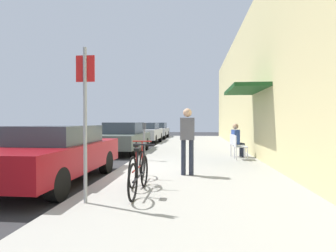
# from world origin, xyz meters

# --- Properties ---
(ground_plane) EXTENTS (60.00, 60.00, 0.00)m
(ground_plane) POSITION_xyz_m (0.00, 0.00, 0.00)
(ground_plane) COLOR #2D2D30
(sidewalk_slab) EXTENTS (4.50, 32.00, 0.12)m
(sidewalk_slab) POSITION_xyz_m (2.25, 2.00, 0.06)
(sidewalk_slab) COLOR #9E9B93
(sidewalk_slab) RESTS_ON ground_plane
(building_facade) EXTENTS (1.40, 32.00, 6.23)m
(building_facade) POSITION_xyz_m (4.65, 2.00, 3.11)
(building_facade) COLOR beige
(building_facade) RESTS_ON ground_plane
(parked_car_0) EXTENTS (1.80, 4.40, 1.38)m
(parked_car_0) POSITION_xyz_m (-1.10, -1.38, 0.73)
(parked_car_0) COLOR maroon
(parked_car_0) RESTS_ON ground_plane
(parked_car_1) EXTENTS (1.80, 4.40, 1.44)m
(parked_car_1) POSITION_xyz_m (-1.10, 4.83, 0.74)
(parked_car_1) COLOR #47514C
(parked_car_1) RESTS_ON ground_plane
(parked_car_2) EXTENTS (1.80, 4.40, 1.40)m
(parked_car_2) POSITION_xyz_m (-1.10, 10.67, 0.73)
(parked_car_2) COLOR #B7B7BC
(parked_car_2) RESTS_ON ground_plane
(parked_car_3) EXTENTS (1.80, 4.40, 1.39)m
(parked_car_3) POSITION_xyz_m (-1.10, 16.11, 0.72)
(parked_car_3) COLOR #B7B7BC
(parked_car_3) RESTS_ON ground_plane
(parking_meter) EXTENTS (0.12, 0.10, 1.32)m
(parking_meter) POSITION_xyz_m (0.45, 1.81, 0.89)
(parking_meter) COLOR slate
(parking_meter) RESTS_ON sidewalk_slab
(street_sign) EXTENTS (0.32, 0.06, 2.60)m
(street_sign) POSITION_xyz_m (0.40, -3.17, 1.64)
(street_sign) COLOR gray
(street_sign) RESTS_ON sidewalk_slab
(bicycle_0) EXTENTS (0.46, 1.71, 0.90)m
(bicycle_0) POSITION_xyz_m (1.18, -2.51, 0.48)
(bicycle_0) COLOR black
(bicycle_0) RESTS_ON sidewalk_slab
(bicycle_1) EXTENTS (0.46, 1.71, 0.90)m
(bicycle_1) POSITION_xyz_m (0.96, -1.62, 0.48)
(bicycle_1) COLOR black
(bicycle_1) RESTS_ON sidewalk_slab
(cafe_chair_0) EXTENTS (0.45, 0.45, 0.87)m
(cafe_chair_0) POSITION_xyz_m (3.79, 2.28, 0.62)
(cafe_chair_0) COLOR silver
(cafe_chair_0) RESTS_ON sidewalk_slab
(cafe_chair_1) EXTENTS (0.53, 0.53, 0.87)m
(cafe_chair_1) POSITION_xyz_m (3.80, 3.04, 0.62)
(cafe_chair_1) COLOR silver
(cafe_chair_1) RESTS_ON sidewalk_slab
(seated_patron_1) EXTENTS (0.49, 0.43, 1.29)m
(seated_patron_1) POSITION_xyz_m (3.86, 3.05, 0.82)
(seated_patron_1) COLOR #232838
(seated_patron_1) RESTS_ON sidewalk_slab
(pedestrian_standing) EXTENTS (0.36, 0.22, 1.70)m
(pedestrian_standing) POSITION_xyz_m (2.04, -0.68, 1.12)
(pedestrian_standing) COLOR #232838
(pedestrian_standing) RESTS_ON sidewalk_slab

